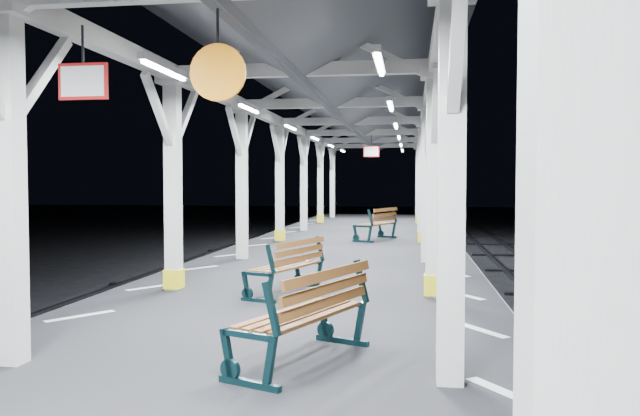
# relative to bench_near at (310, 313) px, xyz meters

# --- Properties ---
(ground) EXTENTS (120.00, 120.00, 0.00)m
(ground) POSITION_rel_bench_near_xyz_m (-0.75, 1.62, -1.48)
(ground) COLOR black
(ground) RESTS_ON ground
(platform) EXTENTS (6.00, 50.00, 1.00)m
(platform) POSITION_rel_bench_near_xyz_m (-0.75, 1.62, -0.98)
(platform) COLOR black
(platform) RESTS_ON ground
(hazard_stripes_left) EXTENTS (1.00, 48.00, 0.01)m
(hazard_stripes_left) POSITION_rel_bench_near_xyz_m (-3.20, 1.62, -0.48)
(hazard_stripes_left) COLOR silver
(hazard_stripes_left) RESTS_ON platform
(hazard_stripes_right) EXTENTS (1.00, 48.00, 0.01)m
(hazard_stripes_right) POSITION_rel_bench_near_xyz_m (1.70, 1.62, -0.48)
(hazard_stripes_right) COLOR silver
(hazard_stripes_right) RESTS_ON platform
(canopy) EXTENTS (5.40, 49.00, 4.65)m
(canopy) POSITION_rel_bench_near_xyz_m (-0.75, 1.60, 3.07)
(canopy) COLOR silver
(canopy) RESTS_ON platform
(bench_near) EXTENTS (1.19, 1.78, 0.91)m
(bench_near) POSITION_rel_bench_near_xyz_m (0.00, 0.00, 0.00)
(bench_near) COLOR black
(bench_near) RESTS_ON platform
(bench_mid) EXTENTS (1.04, 1.64, 0.84)m
(bench_mid) POSITION_rel_bench_near_xyz_m (-0.87, 3.51, -0.04)
(bench_mid) COLOR black
(bench_mid) RESTS_ON platform
(bench_far) EXTENTS (1.23, 1.85, 0.95)m
(bench_far) POSITION_rel_bench_near_xyz_m (0.01, 12.41, 0.02)
(bench_far) COLOR black
(bench_far) RESTS_ON platform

